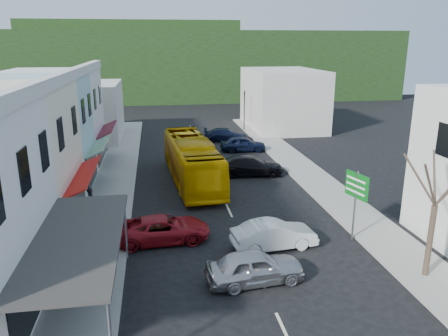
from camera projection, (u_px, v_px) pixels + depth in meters
ground at (241, 238)px, 23.55m from camera, size 120.00×120.00×0.00m
sidewalk_left at (114, 185)px, 31.88m from camera, size 3.00×52.00×0.15m
sidewalk_right at (310, 176)px, 34.15m from camera, size 3.00×52.00×0.15m
shopfront_row at (14, 152)px, 25.29m from camera, size 8.25×30.00×8.00m
distant_block_left at (82, 112)px, 46.51m from camera, size 8.00×10.00×6.00m
distant_block_right at (283, 99)px, 52.69m from camera, size 8.00×12.00×7.00m
hillside at (168, 60)px, 83.19m from camera, size 80.00×26.00×14.00m
bus at (192, 162)px, 32.50m from camera, size 3.39×11.76×3.10m
car_silver at (255, 268)px, 19.01m from camera, size 4.57×2.26×1.40m
car_white at (274, 235)px, 22.22m from camera, size 4.57×2.27×1.40m
car_red at (163, 229)px, 22.98m from camera, size 4.72×2.22×1.40m
car_black_near at (250, 166)px, 34.42m from camera, size 4.64×2.22×1.40m
car_navy_mid at (243, 144)px, 41.89m from camera, size 4.52×2.12×1.40m
car_navy_far at (226, 135)px, 46.26m from camera, size 4.68×2.34×1.40m
pedestrian_left at (92, 204)px, 25.68m from camera, size 0.49×0.66×1.70m
direction_sign at (355, 206)px, 22.81m from camera, size 1.02×1.80×3.79m
street_tree at (435, 206)px, 18.62m from camera, size 3.53×3.53×6.90m
traffic_signal at (244, 111)px, 51.09m from camera, size 0.65×1.04×4.74m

